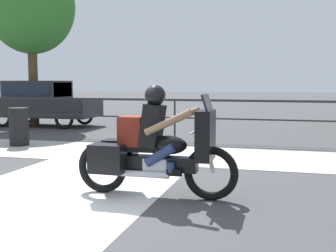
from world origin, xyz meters
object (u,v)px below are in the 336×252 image
object	(u,v)px
motorcycle	(153,148)
trash_bin	(19,127)
parked_car	(41,100)
tree_behind_car	(31,6)

from	to	relation	value
motorcycle	trash_bin	distance (m)	5.84
trash_bin	motorcycle	bearing A→B (deg)	-38.02
motorcycle	parked_car	xyz separation A→B (m)	(-6.63, 7.97, 0.24)
trash_bin	tree_behind_car	size ratio (longest dim) A/B	0.16
motorcycle	parked_car	world-z (taller)	parked_car
trash_bin	parked_car	bearing A→B (deg)	115.00
parked_car	tree_behind_car	distance (m)	3.33
motorcycle	tree_behind_car	xyz separation A→B (m)	(-6.90, 7.91, 3.56)
motorcycle	parked_car	distance (m)	10.37
parked_car	tree_behind_car	world-z (taller)	tree_behind_car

